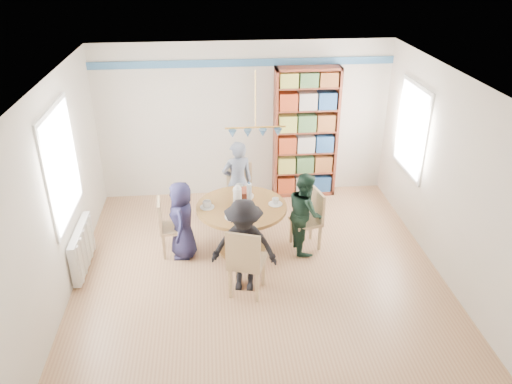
{
  "coord_description": "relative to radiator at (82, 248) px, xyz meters",
  "views": [
    {
      "loc": [
        -0.58,
        -5.66,
        4.17
      ],
      "look_at": [
        0.0,
        0.4,
        1.05
      ],
      "focal_mm": 35.0,
      "sensor_mm": 36.0,
      "label": 1
    }
  ],
  "objects": [
    {
      "name": "person_right",
      "position": [
        3.14,
        0.24,
        0.26
      ],
      "size": [
        0.52,
        0.64,
        1.23
      ],
      "primitive_type": "imported",
      "rotation": [
        0.0,
        0.0,
        1.66
      ],
      "color": "black",
      "rests_on": "ground"
    },
    {
      "name": "radiator",
      "position": [
        0.0,
        0.0,
        0.0
      ],
      "size": [
        0.12,
        1.0,
        0.6
      ],
      "color": "silver",
      "rests_on": "ground"
    },
    {
      "name": "chair_left",
      "position": [
        1.16,
        0.31,
        0.13
      ],
      "size": [
        0.42,
        0.42,
        0.88
      ],
      "color": "tan",
      "rests_on": "ground"
    },
    {
      "name": "room_shell",
      "position": [
        2.16,
        0.57,
        1.3
      ],
      "size": [
        5.0,
        5.0,
        5.0
      ],
      "color": "white",
      "rests_on": "ground"
    },
    {
      "name": "chair_right",
      "position": [
        3.25,
        0.31,
        0.15
      ],
      "size": [
        0.48,
        0.48,
        0.9
      ],
      "color": "tan",
      "rests_on": "ground"
    },
    {
      "name": "bookshelf",
      "position": [
        3.46,
        2.04,
        0.78
      ],
      "size": [
        1.09,
        0.33,
        2.3
      ],
      "color": "brown",
      "rests_on": "ground"
    },
    {
      "name": "person_near",
      "position": [
        2.19,
        -0.63,
        0.3
      ],
      "size": [
        0.92,
        0.62,
        1.31
      ],
      "primitive_type": "imported",
      "rotation": [
        0.0,
        0.0,
        -0.17
      ],
      "color": "black",
      "rests_on": "ground"
    },
    {
      "name": "tableware",
      "position": [
        2.2,
        0.3,
        0.47
      ],
      "size": [
        1.18,
        1.18,
        0.31
      ],
      "color": "white",
      "rests_on": "dining_table"
    },
    {
      "name": "person_far",
      "position": [
        2.22,
        1.18,
        0.34
      ],
      "size": [
        0.57,
        0.44,
        1.37
      ],
      "primitive_type": "imported",
      "rotation": [
        0.0,
        0.0,
        3.39
      ],
      "color": "gray",
      "rests_on": "ground"
    },
    {
      "name": "chair_far",
      "position": [
        2.26,
        1.29,
        0.16
      ],
      "size": [
        0.41,
        0.41,
        0.93
      ],
      "color": "tan",
      "rests_on": "ground"
    },
    {
      "name": "dining_table",
      "position": [
        2.23,
        0.27,
        0.21
      ],
      "size": [
        1.3,
        1.3,
        0.75
      ],
      "color": "brown",
      "rests_on": "ground"
    },
    {
      "name": "chair_near",
      "position": [
        2.2,
        -0.78,
        0.2
      ],
      "size": [
        0.56,
        0.56,
        1.0
      ],
      "color": "tan",
      "rests_on": "ground"
    },
    {
      "name": "person_left",
      "position": [
        1.37,
        0.23,
        0.23
      ],
      "size": [
        0.38,
        0.57,
        1.17
      ],
      "primitive_type": "imported",
      "rotation": [
        0.0,
        0.0,
        -1.58
      ],
      "color": "#1D1C3E",
      "rests_on": "ground"
    },
    {
      "name": "ground",
      "position": [
        2.42,
        -0.3,
        -0.35
      ],
      "size": [
        5.0,
        5.0,
        0.0
      ],
      "primitive_type": "plane",
      "color": "tan"
    }
  ]
}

